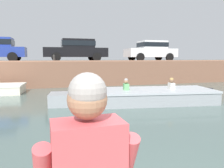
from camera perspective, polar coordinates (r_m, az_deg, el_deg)
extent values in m
plane|color=#4C605B|center=(8.08, -5.18, -6.66)|extent=(400.00, 400.00, 0.00)
cube|color=brown|center=(17.13, -10.77, 3.19)|extent=(60.00, 6.00, 1.63)
cube|color=#9F6C52|center=(14.23, -9.89, 5.93)|extent=(60.00, 0.24, 0.08)
cube|color=#93999E|center=(9.31, 8.78, -3.38)|extent=(5.82, 2.64, 0.49)
cube|color=#93999E|center=(8.94, -12.45, -3.88)|extent=(1.25, 1.20, 0.49)
cube|color=#B1B7BD|center=(9.26, 8.81, -1.66)|extent=(5.89, 2.70, 0.08)
cube|color=brown|center=(9.41, 11.26, -2.20)|extent=(0.46, 1.76, 0.06)
cube|color=black|center=(10.50, 24.20, -2.19)|extent=(0.18, 0.22, 0.45)
cube|color=#66B26B|center=(9.04, 3.70, -1.29)|extent=(0.24, 0.34, 0.44)
sphere|color=#A37556|center=(9.00, 3.71, 0.73)|extent=(0.19, 0.19, 0.19)
sphere|color=gray|center=(9.00, 3.72, 0.98)|extent=(0.17, 0.17, 0.17)
cube|color=silver|center=(9.63, 15.24, -1.01)|extent=(0.24, 0.34, 0.44)
sphere|color=brown|center=(9.60, 15.30, 0.88)|extent=(0.19, 0.19, 0.19)
sphere|color=tan|center=(9.59, 15.31, 1.12)|extent=(0.17, 0.17, 0.17)
cylinder|color=black|center=(15.06, -24.57, 6.45)|extent=(0.60, 0.19, 0.60)
cylinder|color=black|center=(16.81, -23.68, 6.48)|extent=(0.60, 0.19, 0.60)
cube|color=black|center=(15.83, -9.53, 8.12)|extent=(4.39, 1.80, 0.64)
cube|color=black|center=(15.88, -8.94, 10.37)|extent=(2.20, 1.57, 0.60)
cube|color=black|center=(15.88, -8.94, 10.37)|extent=(2.29, 1.60, 0.33)
cylinder|color=black|center=(14.84, -14.35, 6.86)|extent=(0.60, 0.19, 0.60)
cylinder|color=black|center=(16.63, -14.55, 6.83)|extent=(0.60, 0.19, 0.60)
cylinder|color=black|center=(15.16, -3.98, 7.05)|extent=(0.60, 0.19, 0.60)
cylinder|color=black|center=(16.92, -5.26, 7.02)|extent=(0.60, 0.19, 0.60)
cube|color=white|center=(17.41, 9.95, 8.00)|extent=(3.84, 1.76, 0.64)
cube|color=white|center=(17.50, 10.45, 10.01)|extent=(1.92, 1.54, 0.60)
cube|color=black|center=(17.50, 10.45, 10.01)|extent=(2.00, 1.58, 0.33)
cylinder|color=black|center=(16.11, 7.42, 7.00)|extent=(0.60, 0.18, 0.60)
cylinder|color=black|center=(17.77, 5.19, 7.02)|extent=(0.60, 0.18, 0.60)
cylinder|color=black|center=(17.16, 14.82, 6.82)|extent=(0.60, 0.18, 0.60)
cylinder|color=black|center=(18.73, 12.07, 6.89)|extent=(0.60, 0.18, 0.60)
cylinder|color=#2D2B28|center=(14.29, -14.91, 6.34)|extent=(0.14, 0.14, 0.35)
sphere|color=#2D2B28|center=(14.29, -14.93, 7.13)|extent=(0.15, 0.15, 0.15)
sphere|color=#A37556|center=(1.09, -6.49, -4.02)|extent=(0.20, 0.20, 0.20)
sphere|color=gray|center=(1.07, -6.41, -2.01)|extent=(0.19, 0.19, 0.19)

